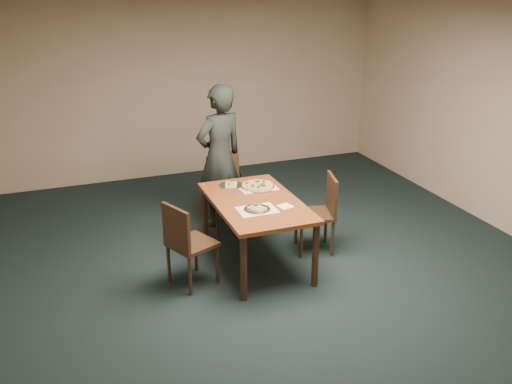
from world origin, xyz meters
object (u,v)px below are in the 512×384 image
object	(u,v)px
chair_right	(322,209)
diner	(220,156)
chair_far	(226,188)
chair_left	(186,240)
pizza_pan	(258,186)
slice_plate_far	(231,185)
dining_table	(256,208)
slice_plate_near	(257,209)

from	to	relation	value
chair_right	diner	distance (m)	1.48
chair_far	chair_right	size ratio (longest dim) A/B	1.00
chair_far	chair_left	world-z (taller)	same
diner	pizza_pan	xyz separation A→B (m)	(0.20, -0.81, -0.13)
chair_far	slice_plate_far	world-z (taller)	chair_far
dining_table	slice_plate_far	world-z (taller)	slice_plate_far
slice_plate_near	chair_right	bearing A→B (deg)	17.24
dining_table	chair_far	distance (m)	1.09
pizza_pan	slice_plate_far	size ratio (longest dim) A/B	1.40
slice_plate_near	chair_far	bearing A→B (deg)	86.71
chair_right	slice_plate_near	bearing A→B (deg)	-57.97
chair_right	chair_left	bearing A→B (deg)	-66.68
chair_left	diner	xyz separation A→B (m)	(0.80, 1.39, 0.39)
diner	pizza_pan	size ratio (longest dim) A/B	4.63
chair_left	slice_plate_near	bearing A→B (deg)	-115.49
chair_right	pizza_pan	size ratio (longest dim) A/B	2.33
chair_left	pizza_pan	xyz separation A→B (m)	(1.00, 0.58, 0.26)
dining_table	pizza_pan	xyz separation A→B (m)	(0.16, 0.37, 0.12)
chair_far	slice_plate_far	bearing A→B (deg)	-98.08
chair_far	diner	size ratio (longest dim) A/B	0.50
dining_table	chair_left	xyz separation A→B (m)	(-0.84, -0.21, -0.14)
chair_left	pizza_pan	bearing A→B (deg)	-83.07
chair_far	chair_right	bearing A→B (deg)	-49.08
diner	slice_plate_far	size ratio (longest dim) A/B	6.46
dining_table	slice_plate_near	bearing A→B (deg)	-108.36
slice_plate_near	chair_left	bearing A→B (deg)	177.74
pizza_pan	slice_plate_far	xyz separation A→B (m)	(-0.27, 0.16, -0.01)
chair_far	chair_right	xyz separation A→B (m)	(0.82, -1.04, 0.00)
chair_right	pizza_pan	bearing A→B (deg)	-102.00
chair_left	chair_right	xyz separation A→B (m)	(1.66, 0.25, 0.00)
chair_left	diner	bearing A→B (deg)	-53.18
pizza_pan	chair_left	bearing A→B (deg)	-149.84
dining_table	chair_left	bearing A→B (deg)	-165.84
chair_left	slice_plate_far	xyz separation A→B (m)	(0.73, 0.74, 0.25)
diner	slice_plate_near	bearing A→B (deg)	71.08
dining_table	chair_left	distance (m)	0.88
diner	slice_plate_far	world-z (taller)	diner
pizza_pan	slice_plate_far	distance (m)	0.31
chair_right	slice_plate_far	distance (m)	1.08
chair_right	diner	size ratio (longest dim) A/B	0.50
chair_right	diner	bearing A→B (deg)	-128.07
chair_far	pizza_pan	distance (m)	0.77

